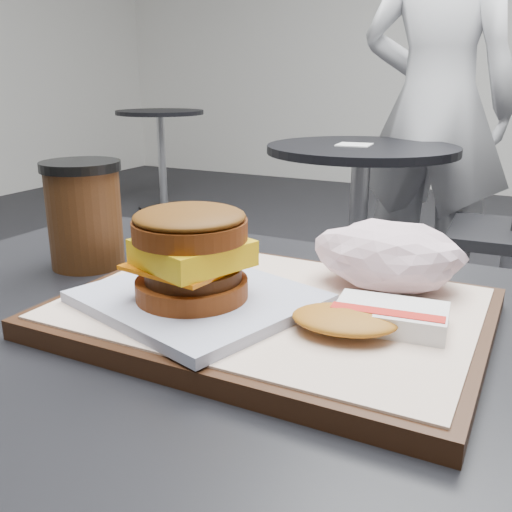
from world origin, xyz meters
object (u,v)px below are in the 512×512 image
object	(u,v)px
customer_table	(206,489)
serving_tray	(271,312)
patron	(435,107)
hash_brown	(370,318)
breakfast_sandwich	(193,265)
crumpled_wrapper	(388,255)
neighbor_table	(359,199)
coffee_cup	(84,211)

from	to	relation	value
customer_table	serving_tray	size ratio (longest dim) A/B	2.11
customer_table	patron	size ratio (longest dim) A/B	0.46
hash_brown	customer_table	bearing A→B (deg)	-174.54
serving_tray	breakfast_sandwich	size ratio (longest dim) A/B	1.65
customer_table	breakfast_sandwich	world-z (taller)	breakfast_sandwich
customer_table	breakfast_sandwich	bearing A→B (deg)	-91.92
breakfast_sandwich	patron	xyz separation A→B (m)	(-0.18, 2.07, 0.04)
serving_tray	crumpled_wrapper	world-z (taller)	crumpled_wrapper
hash_brown	patron	world-z (taller)	patron
breakfast_sandwich	patron	distance (m)	2.07
breakfast_sandwich	neighbor_table	xyz separation A→B (m)	(-0.35, 1.66, -0.28)
breakfast_sandwich	coffee_cup	size ratio (longest dim) A/B	1.83
customer_table	breakfast_sandwich	xyz separation A→B (m)	(-0.00, -0.01, 0.24)
breakfast_sandwich	coffee_cup	bearing A→B (deg)	156.66
breakfast_sandwich	neighbor_table	world-z (taller)	breakfast_sandwich
coffee_cup	neighbor_table	world-z (taller)	coffee_cup
breakfast_sandwich	hash_brown	distance (m)	0.16
hash_brown	crumpled_wrapper	distance (m)	0.11
breakfast_sandwich	coffee_cup	world-z (taller)	coffee_cup
patron	serving_tray	bearing A→B (deg)	101.18
customer_table	serving_tray	world-z (taller)	serving_tray
serving_tray	neighbor_table	xyz separation A→B (m)	(-0.41, 1.62, -0.23)
customer_table	patron	world-z (taller)	patron
coffee_cup	neighbor_table	size ratio (longest dim) A/B	0.17
patron	neighbor_table	bearing A→B (deg)	71.55
breakfast_sandwich	neighbor_table	distance (m)	1.72
customer_table	patron	bearing A→B (deg)	94.89
customer_table	crumpled_wrapper	size ratio (longest dim) A/B	5.59
breakfast_sandwich	neighbor_table	size ratio (longest dim) A/B	0.31
customer_table	breakfast_sandwich	size ratio (longest dim) A/B	3.47
serving_tray	crumpled_wrapper	xyz separation A→B (m)	(0.08, 0.09, 0.04)
serving_tray	hash_brown	bearing A→B (deg)	-9.88
neighbor_table	patron	bearing A→B (deg)	66.92
hash_brown	patron	xyz separation A→B (m)	(-0.33, 2.04, 0.07)
customer_table	neighbor_table	bearing A→B (deg)	101.98
hash_brown	crumpled_wrapper	world-z (taller)	crumpled_wrapper
customer_table	coffee_cup	bearing A→B (deg)	158.68
hash_brown	patron	distance (m)	2.07
coffee_cup	patron	distance (m)	1.98
serving_tray	breakfast_sandwich	bearing A→B (deg)	-144.47
neighbor_table	crumpled_wrapper	bearing A→B (deg)	-72.21
serving_tray	coffee_cup	bearing A→B (deg)	169.26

